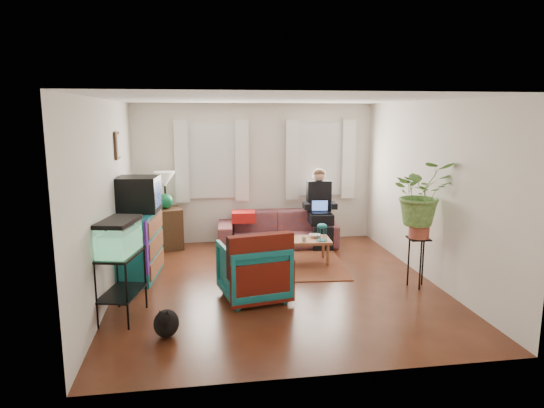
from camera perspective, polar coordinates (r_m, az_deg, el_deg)
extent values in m
cube|color=#4F2B14|center=(7.05, 0.51, -9.42)|extent=(4.50, 5.00, 0.01)
cube|color=white|center=(6.62, 0.55, 12.22)|extent=(4.50, 5.00, 0.01)
cube|color=silver|center=(9.16, -2.03, 3.61)|extent=(4.50, 0.01, 2.60)
cube|color=silver|center=(4.32, 5.96, -4.38)|extent=(4.50, 0.01, 2.60)
cube|color=silver|center=(6.73, -18.74, 0.51)|extent=(0.01, 5.00, 2.60)
cube|color=silver|center=(7.42, 17.95, 1.45)|extent=(0.01, 5.00, 2.60)
cube|color=white|center=(9.06, -7.07, 5.05)|extent=(1.08, 0.04, 1.38)
cube|color=white|center=(9.35, 5.64, 5.25)|extent=(1.08, 0.04, 1.38)
cube|color=white|center=(8.98, -7.06, 5.00)|extent=(1.36, 0.06, 1.50)
cube|color=white|center=(9.27, 5.76, 5.20)|extent=(1.36, 0.06, 1.50)
cube|color=#3D2616|center=(7.48, -17.68, 6.56)|extent=(0.04, 0.32, 0.40)
cube|color=maroon|center=(7.86, 1.05, -7.23)|extent=(2.13, 1.76, 0.01)
imported|color=brown|center=(8.93, 0.64, -2.28)|extent=(2.22, 1.01, 0.85)
cube|color=#3E2617|center=(8.95, -12.28, -2.85)|extent=(0.62, 0.62, 0.74)
cube|color=#11586B|center=(7.49, -15.57, -4.68)|extent=(0.67, 1.14, 0.98)
cube|color=black|center=(7.44, -15.50, 1.12)|extent=(0.66, 0.61, 0.52)
cube|color=black|center=(6.09, -17.24, -9.20)|extent=(0.55, 0.79, 0.80)
cube|color=#7FD899|center=(5.92, -17.57, -3.64)|extent=(0.49, 0.71, 0.42)
ellipsoid|color=black|center=(5.58, -12.34, -13.24)|extent=(0.30, 0.44, 0.36)
imported|color=#12566D|center=(6.42, -2.21, -7.49)|extent=(0.95, 0.91, 0.84)
cube|color=#9E0A0A|center=(6.08, -1.29, -6.81)|extent=(0.87, 0.35, 0.69)
cube|color=brown|center=(7.96, 3.26, -5.54)|extent=(1.02, 0.61, 0.41)
imported|color=white|center=(7.78, 1.74, -4.02)|extent=(0.12, 0.12, 0.09)
imported|color=beige|center=(7.74, 3.77, -4.12)|extent=(0.10, 0.10, 0.08)
imported|color=white|center=(8.02, 5.09, -3.75)|extent=(0.21, 0.21, 0.05)
cylinder|color=#B21414|center=(8.00, 1.24, -3.81)|extent=(0.33, 0.33, 0.04)
cube|color=black|center=(7.14, 16.72, -6.59)|extent=(0.33, 0.33, 0.71)
imported|color=#599947|center=(6.95, 17.09, 0.11)|extent=(0.87, 0.77, 0.90)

